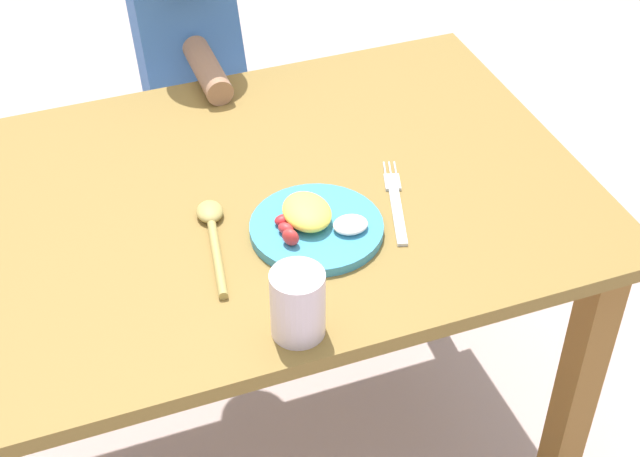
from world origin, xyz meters
name	(u,v)px	position (x,y,z in m)	size (l,w,h in m)	color
ground_plane	(258,455)	(0.00, 0.00, 0.00)	(8.00, 8.00, 0.00)	#BCA49D
dining_table	(244,247)	(0.00, 0.00, 0.58)	(1.14, 0.75, 0.69)	olive
plate	(315,224)	(0.08, -0.12, 0.70)	(0.21, 0.21, 0.05)	#3A92BD
fork	(396,203)	(0.23, -0.10, 0.69)	(0.08, 0.21, 0.01)	silver
spoon	(213,230)	(-0.07, -0.07, 0.70)	(0.06, 0.22, 0.02)	tan
drinking_cup	(298,304)	(-0.01, -0.32, 0.74)	(0.08, 0.08, 0.11)	silver
person	(192,99)	(0.05, 0.54, 0.54)	(0.20, 0.38, 1.00)	#3E4B69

